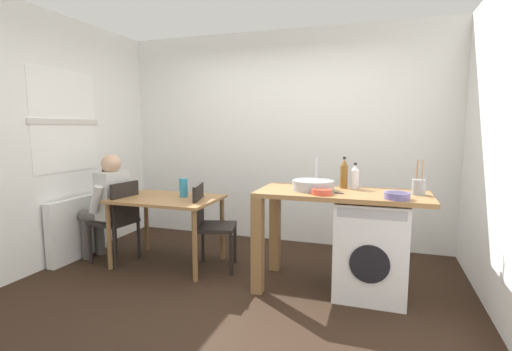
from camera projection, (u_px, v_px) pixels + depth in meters
The scene contains 19 objects.
ground_plane at pixel (232, 293), 3.39m from camera, with size 5.46×5.46×0.00m, color black.
wall_back at pixel (282, 138), 4.86m from camera, with size 4.60×0.10×2.70m, color white.
wall_window_side at pixel (40, 140), 3.89m from camera, with size 0.12×3.80×2.70m.
radiator at pixel (77, 228), 4.26m from camera, with size 0.10×0.80×0.70m, color white.
dining_table at pixel (167, 206), 4.03m from camera, with size 1.10×0.76×0.74m.
chair_person_seat at pixel (119, 217), 4.12m from camera, with size 0.44×0.44×0.90m.
chair_opposite at pixel (209, 221), 3.93m from camera, with size 0.49×0.49×0.90m.
seated_person at pixel (107, 201), 4.16m from camera, with size 0.52×0.53×1.20m.
kitchen_counter at pixel (318, 207), 3.42m from camera, with size 1.50×0.68×0.92m.
washing_machine at pixel (371, 248), 3.32m from camera, with size 0.60×0.61×0.86m.
sink_basin at pixel (313, 185), 3.41m from camera, with size 0.38×0.38×0.09m, color #9EA0A5.
tap at pixel (316, 173), 3.57m from camera, with size 0.02×0.02×0.28m, color #B2B2B7.
bottle_tall_green at pixel (344, 174), 3.52m from camera, with size 0.07×0.07×0.30m.
bottle_squat_brown at pixel (355, 177), 3.49m from camera, with size 0.07×0.07×0.24m.
mixing_bowl at pixel (322, 191), 3.19m from camera, with size 0.17×0.17×0.05m.
utensil_crock at pixel (419, 187), 3.18m from camera, with size 0.11×0.11×0.30m.
colander at pixel (397, 195), 2.99m from camera, with size 0.20×0.20×0.06m.
vase at pixel (184, 188), 4.05m from camera, with size 0.09×0.09×0.20m, color teal.
scissors at pixel (335, 193), 3.26m from camera, with size 0.15×0.06×0.01m.
Camera 1 is at (1.23, -2.99, 1.49)m, focal length 26.28 mm.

